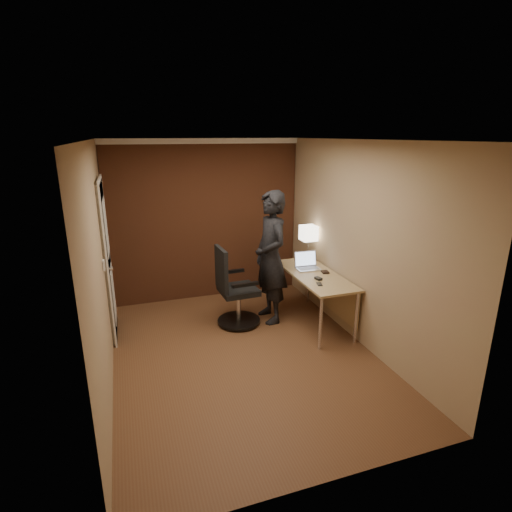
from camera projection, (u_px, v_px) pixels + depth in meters
name	position (u px, v px, depth m)	size (l,w,h in m)	color
room	(193.00, 220.00, 5.76)	(4.00, 4.00, 4.00)	brown
desk	(319.00, 282.00, 5.51)	(0.60, 1.50, 0.73)	tan
desk_lamp	(309.00, 234.00, 5.91)	(0.22, 0.22, 0.54)	silver
laptop	(307.00, 264.00, 5.66)	(0.34, 0.28, 0.23)	silver
mouse	(318.00, 279.00, 5.22)	(0.06, 0.10, 0.03)	black
phone	(319.00, 284.00, 5.06)	(0.06, 0.12, 0.01)	black
wallet	(325.00, 272.00, 5.48)	(0.09, 0.11, 0.02)	black
office_chair	(234.00, 292.00, 5.47)	(0.60, 0.63, 1.10)	black
person	(271.00, 258.00, 5.50)	(0.67, 0.44, 1.85)	black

